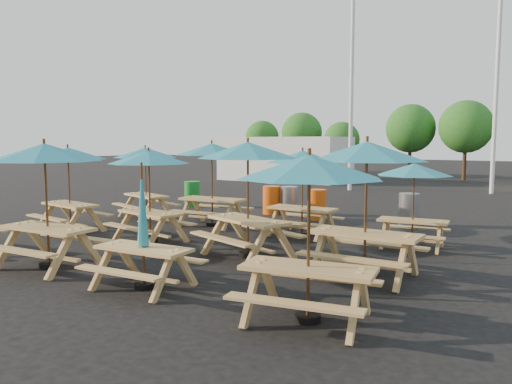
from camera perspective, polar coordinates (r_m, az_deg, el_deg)
The scene contains 25 objects.
ground at distance 13.13m, azimuth -3.46°, elevation -5.35°, with size 120.00×120.00×0.00m, color black.
picnic_unit_1 at distance 14.89m, azimuth -20.69°, elevation 3.59°, with size 2.35×2.35×2.39m.
picnic_unit_2 at distance 16.76m, azimuth -12.54°, elevation 3.93°, with size 2.59×2.59×2.35m.
picnic_unit_3 at distance 10.72m, azimuth -23.00°, elevation 3.39°, with size 2.32×2.32×2.53m.
picnic_unit_4 at distance 12.75m, azimuth -12.15°, elevation 3.28°, with size 2.36×2.36×2.33m.
picnic_unit_5 at distance 14.93m, azimuth -5.07°, elevation 4.33°, with size 2.33×2.33×2.50m.
picnic_unit_6 at distance 8.82m, azimuth -12.78°, elevation -5.07°, with size 1.79×1.58×2.19m.
picnic_unit_7 at distance 10.82m, azimuth -0.94°, elevation 3.99°, with size 2.81×2.81×2.55m.
picnic_unit_8 at distance 13.33m, azimuth 5.34°, elevation 3.45°, with size 2.04×2.04×2.32m.
picnic_unit_9 at distance 6.91m, azimuth 6.10°, elevation 1.72°, with size 2.37×2.37×2.39m.
picnic_unit_10 at distance 9.38m, azimuth 12.55°, elevation 3.64°, with size 2.24×2.24×2.57m.
picnic_unit_11 at distance 12.33m, azimuth 17.63°, elevation 1.90°, with size 1.94×1.94×2.04m.
waste_bin_0 at distance 19.63m, azimuth -7.29°, elevation -0.21°, with size 0.61×0.61×0.98m, color #178227.
waste_bin_1 at distance 17.45m, azimuth 1.79°, elevation -0.92°, with size 0.61×0.61×0.98m, color #DE520D.
waste_bin_2 at distance 17.32m, azimuth 3.83°, elevation -0.98°, with size 0.61×0.61×0.98m, color gray.
waste_bin_3 at distance 16.36m, azimuth 6.97°, elevation -1.42°, with size 0.61×0.61×0.98m, color #DE520D.
waste_bin_4 at distance 15.73m, azimuth 17.09°, elevation -1.93°, with size 0.61×0.61×0.98m, color gray.
mast_0 at distance 26.49m, azimuth 10.89°, elevation 13.24°, with size 0.20×0.20×12.00m, color silver.
mast_1 at distance 26.90m, azimuth 25.87°, elevation 12.65°, with size 0.20×0.20×12.00m, color silver.
event_tent_0 at distance 32.45m, azimuth 3.32°, elevation 3.82°, with size 8.00×4.00×2.80m, color silver.
tree_0 at distance 41.73m, azimuth 0.72°, elevation 6.24°, with size 2.80×2.80×4.24m.
tree_1 at distance 38.47m, azimuth 5.25°, elevation 6.73°, with size 3.11×3.11×4.72m.
tree_2 at distance 36.86m, azimuth 9.77°, elevation 5.89°, with size 2.59×2.59×3.93m.
tree_3 at distance 36.42m, azimuth 17.25°, elevation 6.95°, with size 3.36×3.36×5.09m.
tree_4 at distance 35.22m, azimuth 22.86°, elevation 6.88°, with size 3.41×3.41×5.17m.
Camera 1 is at (7.43, -10.52, 2.55)m, focal length 35.00 mm.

